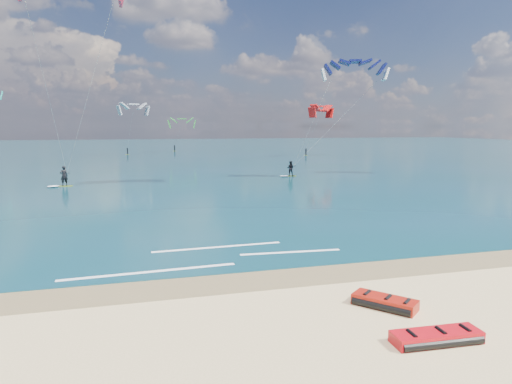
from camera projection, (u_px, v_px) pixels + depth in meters
ground at (165, 178)px, 52.94m from camera, size 320.00×320.00×0.00m
wet_sand_strip at (232, 282)px, 17.59m from camera, size 320.00×2.40×0.01m
sea at (147, 150)px, 114.09m from camera, size 320.00×200.00×0.04m
packed_kite_left at (436, 343)px, 12.68m from camera, size 2.79×1.22×0.39m
packed_kite_mid at (384, 307)px, 15.16m from camera, size 2.34×2.49×0.42m
kitesurfer_main at (66, 75)px, 40.60m from camera, size 9.91×8.84×20.34m
kitesurfer_far at (323, 112)px, 52.23m from camera, size 12.23×7.14×14.53m
shoreline_foam at (214, 257)px, 20.82m from camera, size 12.60×3.65×0.01m
distant_kites at (106, 130)px, 91.42m from camera, size 72.64×41.54×13.98m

